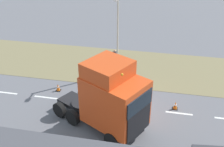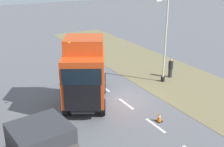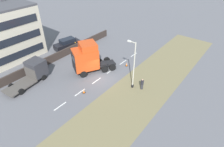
% 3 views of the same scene
% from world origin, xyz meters
% --- Properties ---
extents(ground_plane, '(120.00, 120.00, 0.00)m').
position_xyz_m(ground_plane, '(0.00, 0.00, 0.00)').
color(ground_plane, slate).
rests_on(ground_plane, ground).
extents(grass_verge, '(7.00, 44.00, 0.01)m').
position_xyz_m(grass_verge, '(-6.00, 0.00, 0.01)').
color(grass_verge, olive).
rests_on(grass_verge, ground).
extents(lane_markings, '(0.16, 17.80, 0.00)m').
position_xyz_m(lane_markings, '(0.00, -0.70, 0.00)').
color(lane_markings, white).
rests_on(lane_markings, ground).
extents(lorry_cab, '(5.11, 6.48, 4.78)m').
position_xyz_m(lorry_cab, '(2.56, -0.06, 2.32)').
color(lorry_cab, black).
rests_on(lorry_cab, ground).
extents(lamp_post, '(1.28, 0.31, 6.56)m').
position_xyz_m(lamp_post, '(-4.64, -1.04, 3.04)').
color(lamp_post, black).
rests_on(lamp_post, ground).
extents(pedestrian, '(0.39, 0.39, 1.60)m').
position_xyz_m(pedestrian, '(-5.88, -1.50, 0.78)').
color(pedestrian, '#333338').
rests_on(pedestrian, ground).
extents(traffic_cone_lead, '(0.36, 0.36, 0.58)m').
position_xyz_m(traffic_cone_lead, '(-1.07, -4.94, 0.28)').
color(traffic_cone_lead, black).
rests_on(traffic_cone_lead, ground).
extents(traffic_cone_trailing, '(0.36, 0.36, 0.58)m').
position_xyz_m(traffic_cone_trailing, '(-0.47, 3.82, 0.28)').
color(traffic_cone_trailing, black).
rests_on(traffic_cone_trailing, ground).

